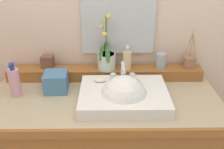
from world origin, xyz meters
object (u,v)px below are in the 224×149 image
at_px(soap_bar, 100,80).
at_px(tumbler_cup, 161,61).
at_px(sink_basin, 124,97).
at_px(potted_plant, 106,58).
at_px(reed_diffuser, 189,62).
at_px(lotion_bottle, 15,82).
at_px(tissue_box, 56,82).
at_px(soap_dispenser, 127,60).
at_px(trinket_box, 48,62).

relative_size(soap_bar, tumbler_cup, 0.73).
xyz_separation_m(sink_basin, potted_plant, (-0.09, 0.27, 0.11)).
distance_m(reed_diffuser, lotion_bottle, 1.04).
height_order(soap_bar, tissue_box, tissue_box).
bearing_deg(tumbler_cup, soap_dispenser, -176.18).
xyz_separation_m(reed_diffuser, tissue_box, (-0.80, -0.16, -0.05)).
relative_size(soap_bar, soap_dispenser, 0.46).
relative_size(reed_diffuser, tissue_box, 1.88).
distance_m(soap_bar, tumbler_cup, 0.41).
relative_size(soap_bar, reed_diffuser, 0.29).
xyz_separation_m(reed_diffuser, trinket_box, (-0.88, 0.01, 0.00)).
bearing_deg(reed_diffuser, soap_dispenser, -176.21).
relative_size(soap_dispenser, tumbler_cup, 1.58).
height_order(potted_plant, reed_diffuser, potted_plant).
distance_m(soap_bar, tissue_box, 0.26).
bearing_deg(lotion_bottle, reed_diffuser, 11.76).
distance_m(soap_bar, trinket_box, 0.38).
height_order(sink_basin, lotion_bottle, lotion_bottle).
bearing_deg(tumbler_cup, lotion_bottle, -166.58).
xyz_separation_m(soap_bar, lotion_bottle, (-0.47, -0.03, 0.01)).
height_order(soap_dispenser, lotion_bottle, soap_dispenser).
height_order(trinket_box, tissue_box, trinket_box).
bearing_deg(soap_dispenser, soap_bar, -136.63).
height_order(potted_plant, tissue_box, potted_plant).
bearing_deg(trinket_box, soap_dispenser, -0.34).
bearing_deg(sink_basin, tumbler_cup, 48.69).
distance_m(lotion_bottle, tissue_box, 0.22).
bearing_deg(lotion_bottle, soap_dispenser, 16.49).
bearing_deg(reed_diffuser, sink_basin, -145.74).
xyz_separation_m(sink_basin, tissue_box, (-0.38, 0.13, 0.03)).
bearing_deg(lotion_bottle, tumbler_cup, 13.42).
bearing_deg(reed_diffuser, tumbler_cup, -176.24).
distance_m(soap_bar, potted_plant, 0.17).
height_order(sink_basin, reed_diffuser, reed_diffuser).
bearing_deg(potted_plant, trinket_box, 175.63).
bearing_deg(lotion_bottle, tissue_box, 13.40).
xyz_separation_m(potted_plant, trinket_box, (-0.37, 0.03, -0.03)).
height_order(soap_bar, soap_dispenser, soap_dispenser).
height_order(sink_basin, soap_dispenser, soap_dispenser).
bearing_deg(reed_diffuser, trinket_box, 179.47).
xyz_separation_m(soap_dispenser, tissue_box, (-0.41, -0.14, -0.08)).
height_order(soap_dispenser, tumbler_cup, soap_dispenser).
bearing_deg(tissue_box, reed_diffuser, 11.32).
distance_m(soap_dispenser, tissue_box, 0.44).
height_order(sink_basin, trinket_box, sink_basin).
bearing_deg(lotion_bottle, sink_basin, -7.15).
bearing_deg(sink_basin, potted_plant, 109.44).
distance_m(sink_basin, trinket_box, 0.55).
distance_m(potted_plant, trinket_box, 0.37).
xyz_separation_m(soap_dispenser, tumbler_cup, (0.21, 0.01, -0.01)).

